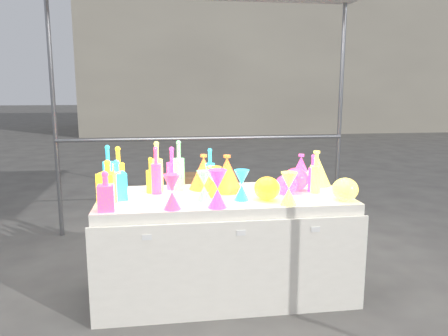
{
  "coord_description": "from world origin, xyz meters",
  "views": [
    {
      "loc": [
        -0.44,
        -3.07,
        1.52
      ],
      "look_at": [
        0.0,
        0.0,
        0.95
      ],
      "focal_mm": 35.0,
      "sensor_mm": 36.0,
      "label": 1
    }
  ],
  "objects": [
    {
      "name": "lampshade_2",
      "position": [
        0.67,
        0.28,
        0.87
      ],
      "size": [
        0.22,
        0.22,
        0.25
      ],
      "primitive_type": null,
      "rotation": [
        0.0,
        0.0,
        -0.04
      ],
      "color": "#1F69B5",
      "rests_on": "display_table"
    },
    {
      "name": "decanter_2",
      "position": [
        -0.76,
        -0.04,
        0.89
      ],
      "size": [
        0.15,
        0.15,
        0.28
      ],
      "primitive_type": null,
      "rotation": [
        0.0,
        0.0,
        0.29
      ],
      "color": "#24961B",
      "rests_on": "display_table"
    },
    {
      "name": "globe_1",
      "position": [
        0.81,
        -0.29,
        0.82
      ],
      "size": [
        0.18,
        0.18,
        0.14
      ],
      "primitive_type": null,
      "rotation": [
        0.0,
        0.0,
        -0.0
      ],
      "color": "#147C81",
      "rests_on": "display_table"
    },
    {
      "name": "globe_3",
      "position": [
        0.45,
        -0.05,
        0.81
      ],
      "size": [
        0.21,
        0.21,
        0.13
      ],
      "primitive_type": null,
      "rotation": [
        0.0,
        0.0,
        0.4
      ],
      "color": "#1F69B5",
      "rests_on": "display_table"
    },
    {
      "name": "bottle_4",
      "position": [
        -0.48,
        0.22,
        0.94
      ],
      "size": [
        0.1,
        0.1,
        0.38
      ],
      "primitive_type": null,
      "rotation": [
        0.0,
        0.0,
        0.08
      ],
      "color": "#147C81",
      "rests_on": "display_table"
    },
    {
      "name": "hourglass_2",
      "position": [
        0.39,
        -0.34,
        0.86
      ],
      "size": [
        0.13,
        0.13,
        0.22
      ],
      "primitive_type": null,
      "rotation": [
        0.0,
        0.0,
        0.17
      ],
      "color": "#147C81",
      "rests_on": "display_table"
    },
    {
      "name": "bottle_10",
      "position": [
        0.67,
        0.01,
        0.89
      ],
      "size": [
        0.08,
        0.08,
        0.28
      ],
      "primitive_type": null,
      "rotation": [
        0.0,
        0.0,
        0.31
      ],
      "color": "#1F69B5",
      "rests_on": "display_table"
    },
    {
      "name": "globe_0",
      "position": [
        0.28,
        -0.18,
        0.82
      ],
      "size": [
        0.21,
        0.21,
        0.15
      ],
      "primitive_type": null,
      "rotation": [
        0.0,
        0.0,
        0.2
      ],
      "color": "red",
      "rests_on": "display_table"
    },
    {
      "name": "globe_2",
      "position": [
        0.56,
        0.06,
        0.83
      ],
      "size": [
        0.26,
        0.26,
        0.15
      ],
      "primitive_type": null,
      "rotation": [
        0.0,
        0.0,
        0.43
      ],
      "color": "#FF511A",
      "rests_on": "display_table"
    },
    {
      "name": "hourglass_1",
      "position": [
        -0.09,
        -0.34,
        0.88
      ],
      "size": [
        0.14,
        0.14,
        0.25
      ],
      "primitive_type": null,
      "rotation": [
        0.0,
        0.0,
        -0.09
      ],
      "color": "#1F69B5",
      "rests_on": "display_table"
    },
    {
      "name": "bottle_6",
      "position": [
        -0.77,
        0.22,
        0.92
      ],
      "size": [
        0.1,
        0.1,
        0.34
      ],
      "primitive_type": null,
      "rotation": [
        0.0,
        0.0,
        0.17
      ],
      "color": "red",
      "rests_on": "display_table"
    },
    {
      "name": "bottle_8",
      "position": [
        0.8,
        0.27,
        0.89
      ],
      "size": [
        0.07,
        0.07,
        0.27
      ],
      "primitive_type": null,
      "rotation": [
        0.0,
        0.0,
        -0.16
      ],
      "color": "#24961B",
      "rests_on": "display_table"
    },
    {
      "name": "bottle_3",
      "position": [
        -0.37,
        0.25,
        0.92
      ],
      "size": [
        0.09,
        0.09,
        0.33
      ],
      "primitive_type": null,
      "rotation": [
        0.0,
        0.0,
        0.07
      ],
      "color": "#1F69B5",
      "rests_on": "display_table"
    },
    {
      "name": "display_table",
      "position": [
        0.0,
        -0.01,
        0.37
      ],
      "size": [
        1.84,
        0.83,
        0.75
      ],
      "color": "white",
      "rests_on": "ground"
    },
    {
      "name": "background_building",
      "position": [
        4.0,
        14.0,
        3.0
      ],
      "size": [
        14.0,
        6.0,
        6.0
      ],
      "primitive_type": "cube",
      "color": "#AAA28D",
      "rests_on": "ground"
    },
    {
      "name": "hourglass_5",
      "position": [
        0.1,
        -0.17,
        0.86
      ],
      "size": [
        0.14,
        0.14,
        0.21
      ],
      "primitive_type": null,
      "rotation": [
        0.0,
        0.0,
        -0.34
      ],
      "color": "#24961B",
      "rests_on": "display_table"
    },
    {
      "name": "lampshade_3",
      "position": [
        0.78,
        0.22,
        0.89
      ],
      "size": [
        0.27,
        0.27,
        0.28
      ],
      "primitive_type": null,
      "rotation": [
        0.0,
        0.0,
        -0.16
      ],
      "color": "#147C81",
      "rests_on": "display_table"
    },
    {
      "name": "hourglass_0",
      "position": [
        -0.38,
        -0.34,
        0.86
      ],
      "size": [
        0.12,
        0.12,
        0.23
      ],
      "primitive_type": null,
      "rotation": [
        0.0,
        0.0,
        0.04
      ],
      "color": "#FF511A",
      "rests_on": "display_table"
    },
    {
      "name": "bottle_5",
      "position": [
        -0.32,
        0.21,
        0.94
      ],
      "size": [
        0.1,
        0.1,
        0.38
      ],
      "primitive_type": null,
      "rotation": [
        0.0,
        0.0,
        -0.16
      ],
      "color": "#CF29B3",
      "rests_on": "display_table"
    },
    {
      "name": "bottle_2",
      "position": [
        -0.49,
        0.11,
        0.93
      ],
      "size": [
        0.1,
        0.1,
        0.35
      ],
      "primitive_type": null,
      "rotation": [
        0.0,
        0.0,
        -0.4
      ],
      "color": "#FF511A",
      "rests_on": "display_table"
    },
    {
      "name": "bottle_1",
      "position": [
        -0.85,
        0.28,
        0.92
      ],
      "size": [
        0.1,
        0.1,
        0.35
      ],
      "primitive_type": null,
      "rotation": [
        0.0,
        0.0,
        -0.3
      ],
      "color": "#24961B",
      "rests_on": "display_table"
    },
    {
      "name": "lampshade_1",
      "position": [
        -0.13,
        0.22,
        0.89
      ],
      "size": [
        0.23,
        0.23,
        0.27
      ],
      "primitive_type": null,
      "rotation": [
        0.0,
        0.0,
        0.02
      ],
      "color": "yellow",
      "rests_on": "display_table"
    },
    {
      "name": "decanter_0",
      "position": [
        -0.81,
        -0.08,
        0.9
      ],
      "size": [
        0.15,
        0.15,
        0.29
      ],
      "primitive_type": null,
      "rotation": [
        0.0,
        0.0,
        -0.32
      ],
      "color": "red",
      "rests_on": "display_table"
    },
    {
      "name": "bottle_11",
      "position": [
        0.69,
        -0.03,
        0.91
      ],
      "size": [
        0.09,
        0.09,
        0.32
      ],
      "primitive_type": null,
      "rotation": [
        0.0,
        0.0,
        0.28
      ],
      "color": "#147C81",
      "rests_on": "display_table"
    },
    {
      "name": "ground",
      "position": [
        0.0,
        0.0,
        0.0
      ],
      "size": [
        80.0,
        80.0,
        0.0
      ],
      "primitive_type": "plane",
      "color": "slate",
      "rests_on": "ground"
    },
    {
      "name": "hourglass_4",
      "position": [
        -0.08,
        -0.05,
        0.86
      ],
      "size": [
        0.11,
        0.11,
        0.22
      ],
      "primitive_type": null,
      "rotation": [
        0.0,
        0.0,
        0.03
      ],
      "color": "red",
      "rests_on": "display_table"
    },
    {
      "name": "decanter_1",
      "position": [
        -0.8,
        -0.31,
        0.88
      ],
      "size": [
        0.11,
        0.11,
        0.26
      ],
      "primitive_type": null,
      "rotation": [
        0.0,
        0.0,
        0.06
      ],
      "color": "#FF511A",
      "rests_on": "display_table"
    },
    {
      "name": "cardboard_box_flat",
      "position": [
        0.6,
        2.56,
        0.03
      ],
      "size": [
        0.92,
        0.82,
        0.06
      ],
      "primitive_type": "cube",
      "rotation": [
        0.0,
        0.0,
        0.45
      ],
      "color": "#976944",
      "rests_on": "ground"
    },
    {
      "name": "hourglass_3",
      "position": [
        -0.16,
        -0.14,
        0.86
      ],
      "size": [
        0.12,
        0.12,
        0.21
      ],
      "primitive_type": null,
      "rotation": [
        0.0,
        0.0,
        0.12
      ],
      "color": "#CF29B3",
      "rests_on": "display_table"
    },
    {
      "name": "bottle_7",
      "position": [
        -0.08,
        0.2,
        0.91
      ],
      "size": [
        0.1,
        0.1,
        0.32
      ],
      "primitive_type": null,
      "rotation": [
        0.0,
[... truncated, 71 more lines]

